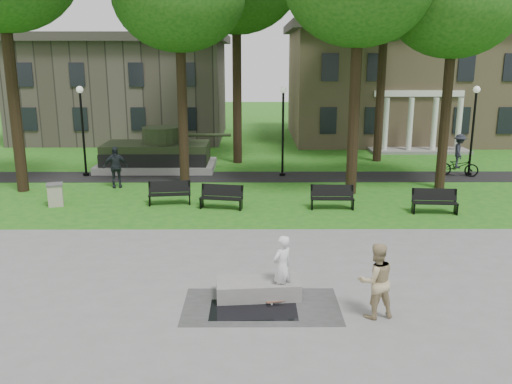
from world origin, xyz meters
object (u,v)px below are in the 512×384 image
Objects in this scene: skateboarder at (282,267)px; park_bench_0 at (170,192)px; concrete_block at (258,288)px; friend_watching at (376,280)px; trash_bin at (55,194)px; cyclist at (459,159)px.

park_bench_0 is at bearing -107.37° from skateboarder.
concrete_block is 1.16× the size of friend_watching.
concrete_block is at bearing -46.70° from trash_bin.
concrete_block is at bearing -74.93° from park_bench_0.
friend_watching is at bearing -64.65° from park_bench_0.
trash_bin is at bearing 175.71° from park_bench_0.
skateboarder is at bearing -8.73° from concrete_block.
friend_watching is 15.39m from trash_bin.
friend_watching is (2.22, -1.06, 0.08)m from skateboarder.
concrete_block is 18.37m from cyclist.
skateboarder is 1.80× the size of trash_bin.
friend_watching is 17.88m from cyclist.
park_bench_0 is 4.87m from trash_bin.
friend_watching is at bearing 170.53° from cyclist.
cyclist reaches higher than concrete_block.
friend_watching reaches higher than skateboarder.
concrete_block is 2.29× the size of trash_bin.
concrete_block is at bearing -35.42° from friend_watching.
park_bench_0 is 1.92× the size of trash_bin.
park_bench_0 is (-4.36, 9.43, -0.36)m from skateboarder.
cyclist reaches higher than friend_watching.
skateboarder is 0.94× the size of park_bench_0.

